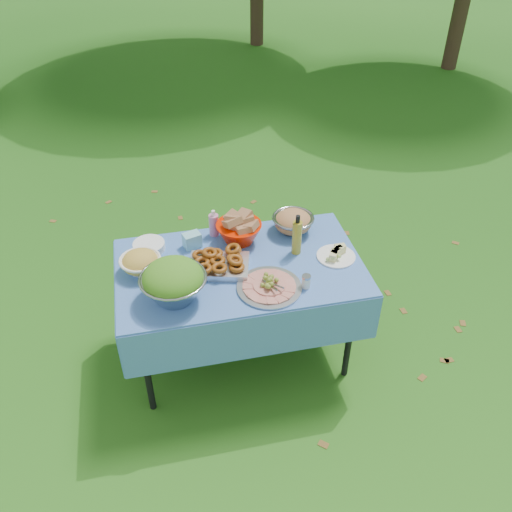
{
  "coord_description": "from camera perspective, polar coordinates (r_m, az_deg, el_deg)",
  "views": [
    {
      "loc": [
        -0.44,
        -2.48,
        2.78
      ],
      "look_at": [
        0.1,
        0.0,
        0.82
      ],
      "focal_mm": 38.0,
      "sensor_mm": 36.0,
      "label": 1
    }
  ],
  "objects": [
    {
      "name": "ground",
      "position": [
        3.75,
        -1.5,
        -10.14
      ],
      "size": [
        80.0,
        80.0,
        0.0
      ],
      "primitive_type": "plane",
      "color": "#0B390A",
      "rests_on": "ground"
    },
    {
      "name": "picnic_table",
      "position": [
        3.48,
        -1.6,
        -5.93
      ],
      "size": [
        1.46,
        0.86,
        0.76
      ],
      "primitive_type": "cube",
      "color": "#84D0FF",
      "rests_on": "ground"
    },
    {
      "name": "salad_bowl",
      "position": [
        2.96,
        -8.7,
        -2.68
      ],
      "size": [
        0.39,
        0.39,
        0.24
      ],
      "primitive_type": null,
      "rotation": [
        0.0,
        0.0,
        -0.07
      ],
      "color": "#989DA0",
      "rests_on": "picnic_table"
    },
    {
      "name": "pasta_bowl_white",
      "position": [
        3.22,
        -12.09,
        -0.63
      ],
      "size": [
        0.31,
        0.31,
        0.13
      ],
      "primitive_type": null,
      "rotation": [
        0.0,
        0.0,
        -0.43
      ],
      "color": "white",
      "rests_on": "picnic_table"
    },
    {
      "name": "plate_stack",
      "position": [
        3.41,
        -11.2,
        1.03
      ],
      "size": [
        0.22,
        0.22,
        0.05
      ],
      "primitive_type": "cylinder",
      "rotation": [
        0.0,
        0.0,
        0.12
      ],
      "color": "white",
      "rests_on": "picnic_table"
    },
    {
      "name": "wipes_box",
      "position": [
        3.37,
        -6.75,
        1.66
      ],
      "size": [
        0.12,
        0.1,
        0.09
      ],
      "primitive_type": "cube",
      "rotation": [
        0.0,
        0.0,
        0.29
      ],
      "color": "#85D4E1",
      "rests_on": "picnic_table"
    },
    {
      "name": "sanitizer_bottle",
      "position": [
        3.44,
        -4.47,
        3.51
      ],
      "size": [
        0.08,
        0.08,
        0.18
      ],
      "primitive_type": "cylinder",
      "rotation": [
        0.0,
        0.0,
        0.27
      ],
      "color": "pink",
      "rests_on": "picnic_table"
    },
    {
      "name": "bread_bowl",
      "position": [
        3.37,
        -1.81,
        2.94
      ],
      "size": [
        0.37,
        0.37,
        0.19
      ],
      "primitive_type": null,
      "rotation": [
        0.0,
        0.0,
        0.37
      ],
      "color": "red",
      "rests_on": "picnic_table"
    },
    {
      "name": "pasta_bowl_steel",
      "position": [
        3.49,
        3.92,
        3.66
      ],
      "size": [
        0.29,
        0.29,
        0.14
      ],
      "primitive_type": null,
      "rotation": [
        0.0,
        0.0,
        -0.09
      ],
      "color": "#989DA0",
      "rests_on": "picnic_table"
    },
    {
      "name": "fried_tray",
      "position": [
        3.19,
        -3.94,
        -0.77
      ],
      "size": [
        0.4,
        0.33,
        0.08
      ],
      "primitive_type": "cube",
      "rotation": [
        0.0,
        0.0,
        -0.25
      ],
      "color": "silver",
      "rests_on": "picnic_table"
    },
    {
      "name": "charcuterie_platter",
      "position": [
        3.04,
        1.41,
        -2.81
      ],
      "size": [
        0.39,
        0.39,
        0.08
      ],
      "primitive_type": "cylinder",
      "rotation": [
        0.0,
        0.0,
        -0.07
      ],
      "color": "#A2A5A9",
      "rests_on": "picnic_table"
    },
    {
      "name": "oil_bottle",
      "position": [
        3.26,
        4.34,
        2.28
      ],
      "size": [
        0.08,
        0.08,
        0.27
      ],
      "primitive_type": "cylinder",
      "rotation": [
        0.0,
        0.0,
        -0.42
      ],
      "color": "#A99725",
      "rests_on": "picnic_table"
    },
    {
      "name": "cheese_plate",
      "position": [
        3.31,
        8.45,
        0.34
      ],
      "size": [
        0.28,
        0.28,
        0.06
      ],
      "primitive_type": "cylinder",
      "rotation": [
        0.0,
        0.0,
        0.24
      ],
      "color": "white",
      "rests_on": "picnic_table"
    },
    {
      "name": "shaker",
      "position": [
        3.06,
        5.3,
        -2.68
      ],
      "size": [
        0.07,
        0.07,
        0.08
      ],
      "primitive_type": "cylinder",
      "rotation": [
        0.0,
        0.0,
        0.4
      ],
      "color": "silver",
      "rests_on": "picnic_table"
    }
  ]
}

